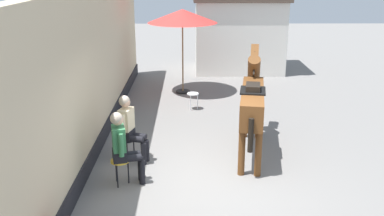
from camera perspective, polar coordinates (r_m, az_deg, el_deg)
The scene contains 8 objects.
ground_plane at distance 10.84m, azimuth 2.05°, elevation -2.28°, with size 40.00×40.00×0.00m, color slate.
pub_facade_wall at distance 9.18m, azimuth -13.57°, elevation 3.45°, with size 0.34×14.00×3.40m.
distant_cottage at distance 16.49m, azimuth 6.20°, elevation 11.18°, with size 3.40×2.60×3.50m.
seated_visitor_near at distance 7.81m, azimuth -9.13°, elevation -4.79°, with size 0.61×0.48×1.39m.
seated_visitor_far at distance 8.71m, azimuth -8.25°, elevation -2.28°, with size 0.61×0.48×1.39m.
saddled_horse_center at distance 9.01m, azimuth 7.98°, elevation 1.01°, with size 0.77×2.98×2.06m.
cafe_parasol at distance 13.17m, azimuth -1.27°, elevation 11.98°, with size 2.10×2.10×2.58m.
spare_stool_white at distance 11.93m, azimuth 0.11°, elevation 1.69°, with size 0.32×0.32×0.46m.
Camera 1 is at (-0.46, -7.14, 3.81)m, focal length 40.43 mm.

